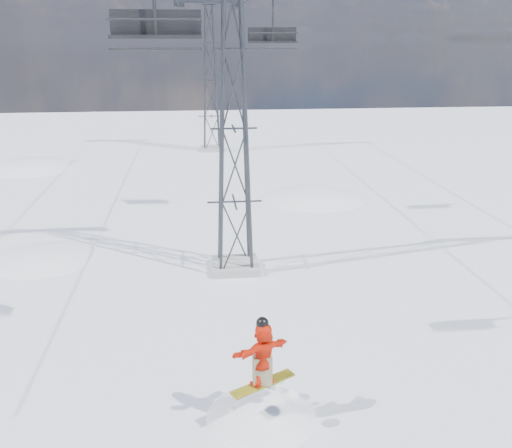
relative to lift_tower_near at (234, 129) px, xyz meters
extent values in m
plane|color=white|center=(-0.80, -8.00, -5.47)|extent=(120.00, 120.00, 0.00)
sphere|color=white|center=(-7.80, 2.00, -13.12)|extent=(16.00, 16.00, 16.00)
sphere|color=white|center=(5.20, 10.00, -14.97)|extent=(20.00, 20.00, 20.00)
sphere|color=white|center=(-12.80, 20.00, -15.87)|extent=(22.00, 22.00, 22.00)
cube|color=#999999|center=(0.00, 0.00, -5.32)|extent=(1.80, 1.80, 0.30)
cube|color=#999999|center=(0.00, 25.00, -5.32)|extent=(1.80, 1.80, 0.30)
cube|color=#2D3035|center=(0.00, 25.00, 5.78)|extent=(5.00, 0.35, 0.35)
cube|color=#2D3035|center=(-2.20, 25.00, 5.58)|extent=(0.80, 0.25, 0.50)
cube|color=#2D3035|center=(2.20, 25.00, 5.58)|extent=(0.80, 0.25, 0.50)
cube|color=gold|center=(-0.07, -9.47, -4.36)|extent=(1.55, 0.95, 0.13)
imported|color=red|center=(-0.07, -9.47, -3.58)|extent=(1.47, 0.99, 1.52)
cube|color=#877B54|center=(-0.07, -9.47, -3.99)|extent=(0.52, 0.47, 0.70)
sphere|color=black|center=(-0.07, -9.47, -2.83)|extent=(0.28, 0.28, 0.28)
cube|color=black|center=(-2.20, -7.16, 3.16)|extent=(2.02, 0.45, 0.08)
cube|color=black|center=(-2.20, -6.94, 3.46)|extent=(2.02, 0.06, 0.56)
cylinder|color=black|center=(-2.20, -7.41, 2.91)|extent=(2.02, 0.06, 0.06)
cylinder|color=black|center=(-2.20, -7.46, 3.51)|extent=(2.02, 0.05, 0.05)
cylinder|color=black|center=(2.20, 5.81, 4.18)|extent=(0.09, 0.09, 2.41)
cube|color=black|center=(2.20, 5.81, 2.97)|extent=(2.19, 0.49, 0.09)
cube|color=black|center=(2.20, 6.05, 3.30)|extent=(2.19, 0.07, 0.60)
cylinder|color=black|center=(2.20, 5.53, 2.70)|extent=(2.19, 0.07, 0.07)
cylinder|color=black|center=(2.20, 5.48, 3.35)|extent=(2.19, 0.05, 0.05)
camera|label=1|loc=(-1.45, -20.58, 3.12)|focal=40.00mm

